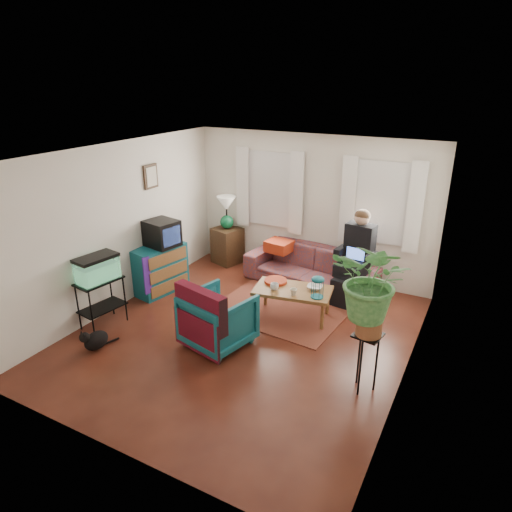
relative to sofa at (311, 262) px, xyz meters
The scene contains 31 objects.
floor 2.11m from the sofa, 96.01° to the right, with size 4.50×5.00×0.01m, color #4F2B14.
ceiling 2.98m from the sofa, 96.01° to the right, with size 4.50×5.00×0.01m, color white.
wall_back 0.98m from the sofa, 115.64° to the left, with size 4.50×0.01×2.60m, color silver.
wall_front 4.63m from the sofa, 92.72° to the right, with size 4.50×0.01×2.60m, color silver.
wall_left 3.32m from the sofa, 140.26° to the right, with size 0.01×5.00×2.60m, color silver.
wall_right 3.01m from the sofa, 45.22° to the right, with size 0.01×5.00×2.60m, color silver.
window_left 1.56m from the sofa, 157.06° to the left, with size 1.08×0.04×1.38m, color white.
window_right 1.57m from the sofa, 22.58° to the left, with size 1.08×0.04×1.38m, color white.
curtains_left 1.54m from the sofa, 160.99° to the left, with size 1.36×0.06×1.50m, color white.
curtains_right 1.55m from the sofa, 18.70° to the left, with size 1.36×0.06×1.50m, color white.
picture_frame 3.10m from the sofa, 153.73° to the right, with size 0.04×0.32×0.40m, color #3D2616.
area_rug 1.15m from the sofa, 93.61° to the right, with size 2.00×1.60×0.01m, color brown.
sofa is the anchor object (origin of this frame).
seated_person 0.87m from the sofa, ahead, with size 0.58×0.71×1.38m, color black, non-canonical shape.
side_table 1.88m from the sofa, behind, with size 0.49×0.49×0.71m, color #382915.
table_lamp 1.96m from the sofa, behind, with size 0.37×0.37×0.65m, color white, non-canonical shape.
dresser 2.63m from the sofa, 146.92° to the right, with size 0.46×0.91×0.82m, color #136F74.
crt_tv 2.62m from the sofa, 148.10° to the right, with size 0.50×0.46×0.44m, color black.
aquarium_stand 3.55m from the sofa, 128.64° to the right, with size 0.37×0.66×0.74m, color black.
aquarium 3.58m from the sofa, 128.64° to the right, with size 0.33×0.60×0.39m, color #7FD899.
black_cat 3.78m from the sofa, 118.89° to the right, with size 0.25×0.38×0.32m, color black.
armchair 2.43m from the sofa, 99.72° to the right, with size 0.83×0.77×0.85m, color #116567.
serape_throw 2.76m from the sofa, 100.15° to the right, with size 0.85×0.20×0.70m, color #9E0A0A.
coffee_table 1.25m from the sofa, 81.05° to the right, with size 1.16×0.63×0.48m, color brown.
cup_a 1.37m from the sofa, 92.08° to the right, with size 0.13×0.13×0.10m, color white.
cup_b 1.42m from the sofa, 78.75° to the right, with size 0.11×0.11×0.10m, color beige.
bowl 1.16m from the sofa, 65.36° to the right, with size 0.23×0.23×0.06m, color white.
snack_tray 1.13m from the sofa, 97.57° to the right, with size 0.36×0.36×0.04m, color #B21414.
birdcage 1.45m from the sofa, 64.72° to the right, with size 0.19×0.19×0.34m, color #115B6B, non-canonical shape.
plant_stand 2.94m from the sofa, 55.77° to the right, with size 0.32×0.32×0.76m, color black.
potted_plant 3.06m from the sofa, 55.77° to the right, with size 0.87×0.75×0.96m, color #599947.
Camera 1 is at (2.86, -4.97, 3.52)m, focal length 32.00 mm.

